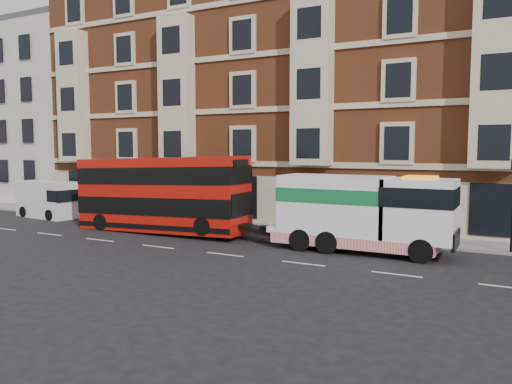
# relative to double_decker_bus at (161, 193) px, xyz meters

# --- Properties ---
(ground) EXTENTS (120.00, 120.00, 0.00)m
(ground) POSITION_rel_double_decker_bus_xyz_m (6.62, -3.58, -2.36)
(ground) COLOR black
(ground) RESTS_ON ground
(sidewalk) EXTENTS (90.00, 3.00, 0.15)m
(sidewalk) POSITION_rel_double_decker_bus_xyz_m (6.62, 3.92, -2.29)
(sidewalk) COLOR slate
(sidewalk) RESTS_ON ground
(victorian_terrace) EXTENTS (45.00, 12.00, 20.40)m
(victorian_terrace) POSITION_rel_double_decker_bus_xyz_m (7.12, 11.42, 7.70)
(victorian_terrace) COLOR brown
(victorian_terrace) RESTS_ON ground
(cream_block) EXTENTS (16.00, 10.00, 16.80)m
(cream_block) POSITION_rel_double_decker_bus_xyz_m (-23.38, 10.42, 5.98)
(cream_block) COLOR beige
(cream_block) RESTS_ON ground
(lamp_post_west) EXTENTS (0.35, 0.15, 4.35)m
(lamp_post_west) POSITION_rel_double_decker_bus_xyz_m (0.62, 2.62, 0.31)
(lamp_post_west) COLOR black
(lamp_post_west) RESTS_ON sidewalk
(double_decker_bus) EXTENTS (11.03, 2.53, 4.46)m
(double_decker_bus) POSITION_rel_double_decker_bus_xyz_m (0.00, 0.00, 0.00)
(double_decker_bus) COLOR #B4110A
(double_decker_bus) RESTS_ON ground
(tow_truck) EXTENTS (8.83, 2.61, 3.68)m
(tow_truck) POSITION_rel_double_decker_bus_xyz_m (12.06, 0.00, -0.41)
(tow_truck) COLOR white
(tow_truck) RESTS_ON ground
(box_van) EXTENTS (5.25, 2.62, 2.62)m
(box_van) POSITION_rel_double_decker_bus_xyz_m (-11.46, 1.42, -1.07)
(box_van) COLOR silver
(box_van) RESTS_ON ground
(pedestrian) EXTENTS (0.77, 0.67, 1.78)m
(pedestrian) POSITION_rel_double_decker_bus_xyz_m (-5.09, 4.05, -1.33)
(pedestrian) COLOR #1A2234
(pedestrian) RESTS_ON sidewalk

